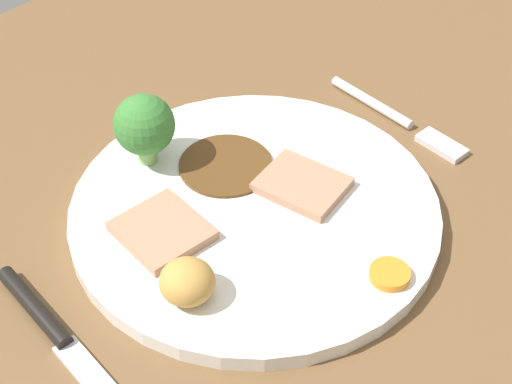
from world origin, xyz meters
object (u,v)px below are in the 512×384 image
at_px(dinner_plate, 256,208).
at_px(broccoli_floret, 144,126).
at_px(carrot_coin_front, 390,274).
at_px(fork, 399,119).
at_px(meat_slice_under, 302,185).
at_px(knife, 59,337).
at_px(roast_potato_left, 187,282).
at_px(meat_slice_main, 162,231).

xyz_separation_m(dinner_plate, broccoli_floret, (0.02, -0.10, 0.04)).
xyz_separation_m(carrot_coin_front, fork, (-0.17, -0.11, -0.01)).
height_order(meat_slice_under, carrot_coin_front, meat_slice_under).
xyz_separation_m(carrot_coin_front, knife, (0.19, -0.14, -0.01)).
xyz_separation_m(fork, knife, (0.36, -0.03, 0.00)).
relative_size(meat_slice_under, roast_potato_left, 1.68).
xyz_separation_m(meat_slice_under, carrot_coin_front, (0.03, 0.11, -0.00)).
xyz_separation_m(meat_slice_main, roast_potato_left, (0.03, 0.06, 0.01)).
bearing_deg(roast_potato_left, carrot_coin_front, 139.19).
bearing_deg(fork, broccoli_floret, -114.59).
height_order(meat_slice_main, meat_slice_under, same).
xyz_separation_m(roast_potato_left, knife, (0.08, -0.05, -0.02)).
bearing_deg(meat_slice_under, broccoli_floret, -62.90).
bearing_deg(dinner_plate, meat_slice_main, -20.43).
xyz_separation_m(meat_slice_under, knife, (0.22, -0.03, -0.01)).
bearing_deg(broccoli_floret, dinner_plate, 103.37).
relative_size(meat_slice_main, meat_slice_under, 0.97).
bearing_deg(meat_slice_main, meat_slice_under, 157.99).
relative_size(dinner_plate, carrot_coin_front, 9.87).
relative_size(meat_slice_main, knife, 0.35).
bearing_deg(meat_slice_under, meat_slice_main, -22.01).
relative_size(carrot_coin_front, fork, 0.19).
bearing_deg(meat_slice_main, knife, 6.65).
xyz_separation_m(roast_potato_left, broccoli_floret, (-0.08, -0.13, 0.02)).
bearing_deg(fork, knife, -89.39).
relative_size(meat_slice_main, fork, 0.42).
relative_size(fork, knife, 0.83).
height_order(meat_slice_main, knife, meat_slice_main).
distance_m(carrot_coin_front, broccoli_floret, 0.23).
bearing_deg(broccoli_floret, meat_slice_main, 55.04).
height_order(meat_slice_under, knife, meat_slice_under).
height_order(roast_potato_left, knife, roast_potato_left).
bearing_deg(carrot_coin_front, knife, -36.43).
bearing_deg(dinner_plate, roast_potato_left, 16.21).
xyz_separation_m(dinner_plate, meat_slice_main, (0.07, -0.03, 0.01)).
bearing_deg(meat_slice_main, dinner_plate, 159.57).
bearing_deg(fork, dinner_plate, -89.62).
bearing_deg(carrot_coin_front, dinner_plate, -87.26).
height_order(broccoli_floret, knife, broccoli_floret).
height_order(meat_slice_main, fork, meat_slice_main).
relative_size(meat_slice_main, broccoli_floret, 1.02).
xyz_separation_m(dinner_plate, meat_slice_under, (-0.04, 0.02, 0.01)).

